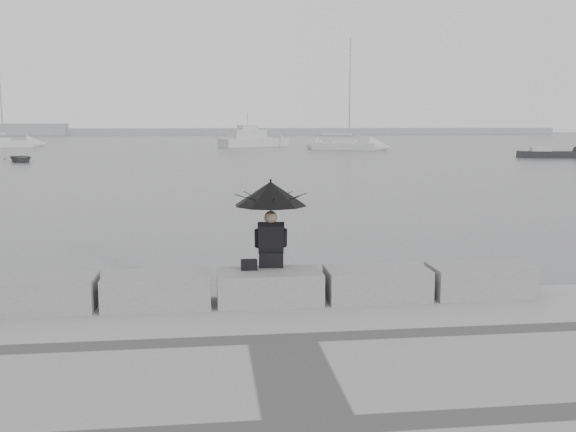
{
  "coord_description": "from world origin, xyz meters",
  "views": [
    {
      "loc": [
        -0.89,
        -10.03,
        3.28
      ],
      "look_at": [
        0.71,
        3.0,
        1.34
      ],
      "focal_mm": 40.0,
      "sensor_mm": 36.0,
      "label": 1
    }
  ],
  "objects": [
    {
      "name": "stone_block_right",
      "position": [
        1.7,
        -0.45,
        0.75
      ],
      "size": [
        1.6,
        0.8,
        0.5
      ],
      "primitive_type": "cube",
      "color": "slate",
      "rests_on": "promenade"
    },
    {
      "name": "stone_block_centre",
      "position": [
        0.0,
        -0.45,
        0.75
      ],
      "size": [
        1.6,
        0.8,
        0.5
      ],
      "primitive_type": "cube",
      "color": "slate",
      "rests_on": "promenade"
    },
    {
      "name": "stone_block_left",
      "position": [
        -1.7,
        -0.45,
        0.75
      ],
      "size": [
        1.6,
        0.8,
        0.5
      ],
      "primitive_type": "cube",
      "color": "slate",
      "rests_on": "promenade"
    },
    {
      "name": "seated_person",
      "position": [
        0.06,
        -0.09,
        2.0
      ],
      "size": [
        1.15,
        1.15,
        1.39
      ],
      "rotation": [
        0.0,
        0.0,
        -0.1
      ],
      "color": "black",
      "rests_on": "stone_block_centre"
    },
    {
      "name": "motor_cruiser",
      "position": [
        5.0,
        75.19,
        0.89
      ],
      "size": [
        9.58,
        6.98,
        4.5
      ],
      "rotation": [
        0.0,
        0.0,
        0.5
      ],
      "color": "silver",
      "rests_on": "ground"
    },
    {
      "name": "small_motorboat",
      "position": [
        30.03,
        45.37,
        0.32
      ],
      "size": [
        5.77,
        2.75,
        1.1
      ],
      "rotation": [
        0.0,
        0.0,
        -0.22
      ],
      "color": "black",
      "rests_on": "ground"
    },
    {
      "name": "dinghy",
      "position": [
        -16.3,
        45.03,
        0.3
      ],
      "size": [
        3.88,
        2.99,
        0.61
      ],
      "primitive_type": "imported",
      "rotation": [
        0.0,
        0.0,
        0.48
      ],
      "color": "slate",
      "rests_on": "ground"
    },
    {
      "name": "stone_block_far_left",
      "position": [
        -3.4,
        -0.45,
        0.75
      ],
      "size": [
        1.6,
        0.8,
        0.5
      ],
      "primitive_type": "cube",
      "color": "slate",
      "rests_on": "promenade"
    },
    {
      "name": "bag",
      "position": [
        -0.3,
        -0.32,
        1.08
      ],
      "size": [
        0.25,
        0.14,
        0.16
      ],
      "primitive_type": "cube",
      "color": "black",
      "rests_on": "stone_block_centre"
    },
    {
      "name": "stone_block_far_right",
      "position": [
        3.4,
        -0.45,
        0.75
      ],
      "size": [
        1.6,
        0.8,
        0.5
      ],
      "primitive_type": "cube",
      "color": "slate",
      "rests_on": "promenade"
    },
    {
      "name": "ground",
      "position": [
        0.0,
        0.0,
        0.0
      ],
      "size": [
        360.0,
        360.0,
        0.0
      ],
      "primitive_type": "plane",
      "color": "#4B4E50",
      "rests_on": "ground"
    },
    {
      "name": "distant_landmass",
      "position": [
        -8.14,
        154.51,
        0.9
      ],
      "size": [
        180.0,
        8.0,
        2.8
      ],
      "color": "gray",
      "rests_on": "ground"
    },
    {
      "name": "sailboat_right",
      "position": [
        15.05,
        64.33,
        0.52
      ],
      "size": [
        7.78,
        6.0,
        12.9
      ],
      "rotation": [
        0.0,
        0.0,
        -0.54
      ],
      "color": "silver",
      "rests_on": "ground"
    }
  ]
}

